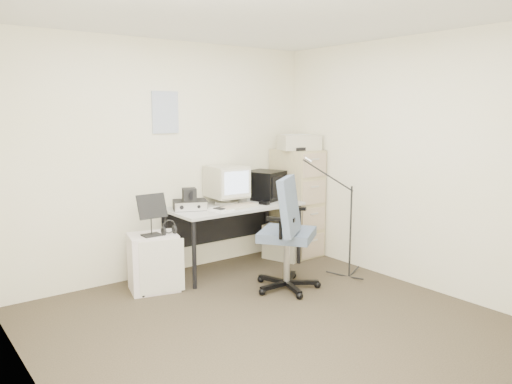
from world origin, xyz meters
TOP-DOWN VIEW (x-y plane):
  - floor at (0.00, 0.00)m, footprint 3.60×3.60m
  - ceiling at (0.00, 0.00)m, footprint 3.60×3.60m
  - wall_back at (0.00, 1.80)m, footprint 3.60×0.02m
  - wall_front at (0.00, -1.80)m, footprint 3.60×0.02m
  - wall_left at (-1.80, 0.00)m, footprint 0.02×3.60m
  - wall_right at (1.80, 0.00)m, footprint 0.02×3.60m
  - wall_calendar at (-0.02, 1.79)m, footprint 0.30×0.02m
  - filing_cabinet at (1.58, 1.48)m, footprint 0.40×0.60m
  - printer at (1.58, 1.45)m, footprint 0.54×0.45m
  - desk at (0.63, 1.45)m, footprint 1.50×0.70m
  - crt_monitor at (0.60, 1.57)m, footprint 0.41×0.43m
  - crt_tv at (1.12, 1.54)m, footprint 0.47×0.49m
  - desk_speaker at (0.88, 1.58)m, footprint 0.11×0.11m
  - keyboard at (0.57, 1.30)m, footprint 0.48×0.24m
  - mouse at (0.91, 1.27)m, footprint 0.10×0.13m
  - radio_receiver at (0.11, 1.53)m, footprint 0.42×0.36m
  - radio_speaker at (0.08, 1.49)m, footprint 0.17×0.17m
  - papers at (0.32, 1.29)m, footprint 0.24×0.30m
  - pc_tower at (1.27, 1.39)m, footprint 0.33×0.48m
  - office_chair at (0.67, 0.60)m, footprint 0.94×0.94m
  - side_cart at (-0.41, 1.37)m, footprint 0.53×0.47m
  - music_stand at (-0.44, 1.32)m, footprint 0.32×0.23m
  - headphones at (-0.28, 1.27)m, footprint 0.19×0.19m
  - mic_stand at (1.46, 0.48)m, footprint 0.03×0.03m

SIDE VIEW (x-z plane):
  - floor at x=0.00m, z-range -0.01..0.00m
  - pc_tower at x=1.27m, z-range 0.00..0.41m
  - side_cart at x=-0.41m, z-range 0.00..0.57m
  - desk at x=0.63m, z-range 0.00..0.73m
  - office_chair at x=0.67m, z-range 0.00..1.16m
  - headphones at x=-0.28m, z-range 0.60..0.63m
  - mic_stand at x=1.46m, z-range 0.00..1.29m
  - filing_cabinet at x=1.58m, z-range 0.00..1.30m
  - papers at x=0.32m, z-range 0.73..0.75m
  - keyboard at x=0.57m, z-range 0.73..0.76m
  - mouse at x=0.91m, z-range 0.73..0.76m
  - radio_receiver at x=0.11m, z-range 0.73..0.83m
  - music_stand at x=-0.44m, z-range 0.57..0.99m
  - desk_speaker at x=0.88m, z-range 0.73..0.89m
  - radio_speaker at x=0.08m, z-range 0.83..0.97m
  - crt_tv at x=1.12m, z-range 0.73..1.07m
  - crt_monitor at x=0.60m, z-range 0.73..1.16m
  - wall_back at x=0.00m, z-range 0.00..2.50m
  - wall_front at x=0.00m, z-range 0.00..2.50m
  - wall_left at x=-1.80m, z-range 0.00..2.50m
  - wall_right at x=1.80m, z-range 0.00..2.50m
  - printer at x=1.58m, z-range 1.30..1.48m
  - wall_calendar at x=-0.02m, z-range 1.53..1.97m
  - ceiling at x=0.00m, z-range 2.50..2.50m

